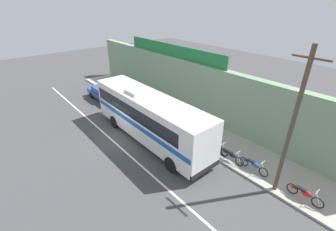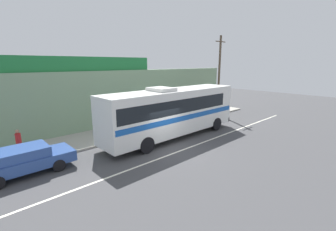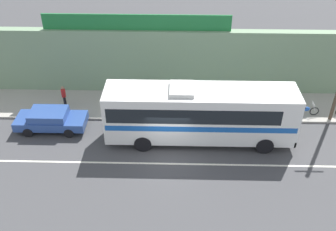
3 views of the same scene
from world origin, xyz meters
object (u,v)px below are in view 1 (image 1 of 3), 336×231
object	(u,v)px
motorcycle_red	(217,147)
pedestrian_near_shop	(125,86)
utility_pole	(292,125)
motorcycle_blue	(304,194)
parked_car	(104,93)
motorcycle_black	(231,155)
intercity_bus	(148,115)
pedestrian_far_left	(157,103)
motorcycle_orange	(253,165)

from	to	relation	value
motorcycle_red	pedestrian_near_shop	size ratio (longest dim) A/B	1.18
utility_pole	motorcycle_blue	xyz separation A→B (m)	(1.35, 0.40, -3.70)
utility_pole	parked_car	bearing A→B (deg)	-175.75
utility_pole	motorcycle_black	xyz separation A→B (m)	(-3.16, 0.18, -3.70)
intercity_bus	motorcycle_red	xyz separation A→B (m)	(4.56, 2.49, -1.50)
pedestrian_far_left	intercity_bus	bearing A→B (deg)	-46.37
motorcycle_black	pedestrian_far_left	bearing A→B (deg)	175.66
parked_car	motorcycle_orange	world-z (taller)	parked_car
motorcycle_red	intercity_bus	bearing A→B (deg)	-151.38
motorcycle_red	motorcycle_blue	bearing A→B (deg)	1.34
motorcycle_red	pedestrian_near_shop	xyz separation A→B (m)	(-13.69, 0.85, 0.48)
intercity_bus	pedestrian_near_shop	distance (m)	9.77
motorcycle_orange	utility_pole	bearing A→B (deg)	-14.22
motorcycle_black	motorcycle_red	world-z (taller)	same
motorcycle_blue	intercity_bus	bearing A→B (deg)	-165.69
motorcycle_black	motorcycle_orange	size ratio (longest dim) A/B	0.96
motorcycle_blue	motorcycle_red	size ratio (longest dim) A/B	1.02
utility_pole	pedestrian_near_shop	bearing A→B (deg)	176.46
pedestrian_far_left	parked_car	bearing A→B (deg)	-161.18
parked_car	pedestrian_far_left	xyz separation A→B (m)	(6.47, 2.20, 0.40)
parked_car	utility_pole	world-z (taller)	utility_pole
utility_pole	motorcycle_red	size ratio (longest dim) A/B	4.28
utility_pole	motorcycle_orange	distance (m)	4.08
motorcycle_black	pedestrian_near_shop	xyz separation A→B (m)	(-14.91, 0.94, 0.48)
motorcycle_black	intercity_bus	bearing A→B (deg)	-157.40
motorcycle_blue	motorcycle_red	xyz separation A→B (m)	(-5.73, -0.13, 0.00)
utility_pole	motorcycle_red	xyz separation A→B (m)	(-4.37, 0.26, -3.70)
intercity_bus	motorcycle_orange	size ratio (longest dim) A/B	5.80
motorcycle_red	motorcycle_orange	world-z (taller)	same
motorcycle_blue	pedestrian_far_left	world-z (taller)	pedestrian_far_left
intercity_bus	motorcycle_black	distance (m)	6.44
intercity_bus	parked_car	world-z (taller)	intercity_bus
motorcycle_blue	pedestrian_far_left	size ratio (longest dim) A/B	1.11
intercity_bus	parked_car	bearing A→B (deg)	174.74
motorcycle_blue	pedestrian_near_shop	world-z (taller)	pedestrian_near_shop
parked_car	utility_pole	distance (m)	18.72
motorcycle_black	pedestrian_far_left	distance (m)	8.75
intercity_bus	utility_pole	size ratio (longest dim) A/B	1.42
motorcycle_orange	pedestrian_near_shop	distance (m)	16.41
pedestrian_near_shop	intercity_bus	bearing A→B (deg)	-20.12
motorcycle_orange	parked_car	bearing A→B (deg)	-173.88
motorcycle_blue	motorcycle_orange	bearing A→B (deg)	179.50
intercity_bus	motorcycle_blue	distance (m)	10.73
motorcycle_red	pedestrian_far_left	size ratio (longest dim) A/B	1.09
utility_pole	pedestrian_near_shop	size ratio (longest dim) A/B	5.07
intercity_bus	utility_pole	world-z (taller)	utility_pole
motorcycle_black	motorcycle_orange	world-z (taller)	same
motorcycle_orange	pedestrian_far_left	size ratio (longest dim) A/B	1.14
intercity_bus	motorcycle_red	size ratio (longest dim) A/B	6.09
intercity_bus	motorcycle_red	distance (m)	5.41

